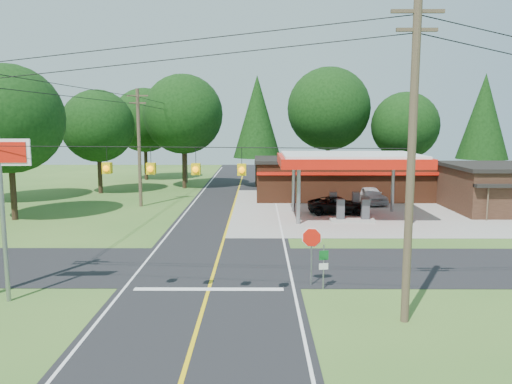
{
  "coord_description": "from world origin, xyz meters",
  "views": [
    {
      "loc": [
        2.16,
        -24.41,
        7.22
      ],
      "look_at": [
        2.0,
        7.0,
        2.8
      ],
      "focal_mm": 35.0,
      "sensor_mm": 36.0,
      "label": 1
    }
  ],
  "objects_px": {
    "sedan_car": "(369,195)",
    "big_stop_sign": "(0,180)",
    "suv_car": "(339,205)",
    "gas_canopy": "(350,162)",
    "octagonal_stop_sign": "(312,242)"
  },
  "relations": [
    {
      "from": "gas_canopy",
      "to": "sedan_car",
      "type": "xyz_separation_m",
      "value": [
        3.0,
        6.44,
        -3.48
      ]
    },
    {
      "from": "octagonal_stop_sign",
      "to": "sedan_car",
      "type": "bearing_deg",
      "value": 71.53
    },
    {
      "from": "gas_canopy",
      "to": "big_stop_sign",
      "type": "bearing_deg",
      "value": -133.35
    },
    {
      "from": "suv_car",
      "to": "octagonal_stop_sign",
      "type": "relative_size",
      "value": 1.83
    },
    {
      "from": "big_stop_sign",
      "to": "octagonal_stop_sign",
      "type": "height_order",
      "value": "big_stop_sign"
    },
    {
      "from": "suv_car",
      "to": "sedan_car",
      "type": "height_order",
      "value": "sedan_car"
    },
    {
      "from": "big_stop_sign",
      "to": "octagonal_stop_sign",
      "type": "distance_m",
      "value": 13.0
    },
    {
      "from": "sedan_car",
      "to": "big_stop_sign",
      "type": "distance_m",
      "value": 31.86
    },
    {
      "from": "suv_car",
      "to": "gas_canopy",
      "type": "bearing_deg",
      "value": -161.87
    },
    {
      "from": "suv_car",
      "to": "sedan_car",
      "type": "bearing_deg",
      "value": -35.63
    },
    {
      "from": "sedan_car",
      "to": "gas_canopy",
      "type": "bearing_deg",
      "value": -128.04
    },
    {
      "from": "gas_canopy",
      "to": "suv_car",
      "type": "xyz_separation_m",
      "value": [
        -0.5,
        1.5,
        -3.59
      ]
    },
    {
      "from": "gas_canopy",
      "to": "suv_car",
      "type": "distance_m",
      "value": 3.92
    },
    {
      "from": "gas_canopy",
      "to": "big_stop_sign",
      "type": "height_order",
      "value": "big_stop_sign"
    },
    {
      "from": "gas_canopy",
      "to": "octagonal_stop_sign",
      "type": "height_order",
      "value": "gas_canopy"
    }
  ]
}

